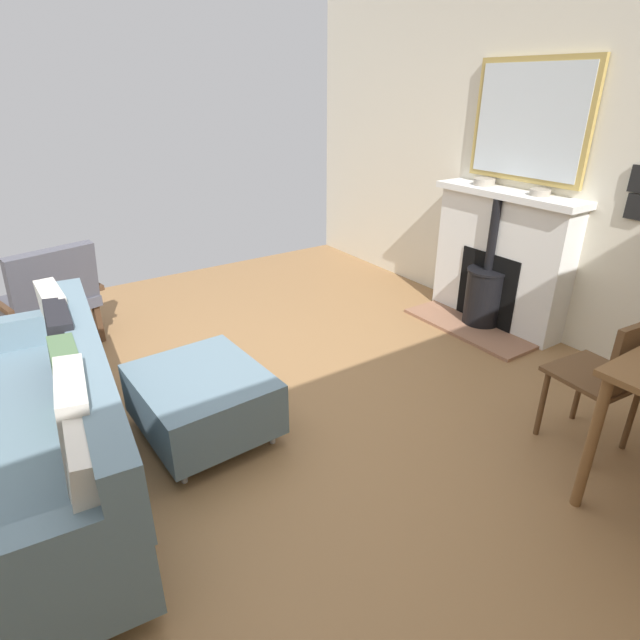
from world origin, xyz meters
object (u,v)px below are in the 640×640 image
object	(u,v)px
dining_chair_near_fireplace	(611,373)
ottoman	(202,398)
mantel_bowl_far	(540,192)
fireplace	(497,266)
sofa	(27,441)
armchair_accent	(50,294)
mantel_bowl_near	(484,181)

from	to	relation	value
dining_chair_near_fireplace	ottoman	bearing A→B (deg)	-37.62
dining_chair_near_fireplace	mantel_bowl_far	bearing A→B (deg)	-127.79
fireplace	mantel_bowl_far	bearing A→B (deg)	97.63
mantel_bowl_far	sofa	size ratio (longest dim) A/B	0.07
dining_chair_near_fireplace	armchair_accent	bearing A→B (deg)	-53.06
mantel_bowl_far	ottoman	xyz separation A→B (m)	(2.64, -0.15, -0.89)
mantel_bowl_far	ottoman	distance (m)	2.79
mantel_bowl_near	ottoman	xyz separation A→B (m)	(2.64, 0.36, -0.90)
sofa	ottoman	bearing A→B (deg)	-176.68
sofa	ottoman	world-z (taller)	sofa
fireplace	ottoman	bearing A→B (deg)	2.20
mantel_bowl_near	mantel_bowl_far	world-z (taller)	mantel_bowl_near
mantel_bowl_near	dining_chair_near_fireplace	xyz separation A→B (m)	(0.92, 1.69, -0.65)
ottoman	dining_chair_near_fireplace	world-z (taller)	dining_chair_near_fireplace
fireplace	mantel_bowl_far	world-z (taller)	mantel_bowl_far
mantel_bowl_far	dining_chair_near_fireplace	xyz separation A→B (m)	(0.92, 1.18, -0.65)
dining_chair_near_fireplace	sofa	bearing A→B (deg)	-26.27
mantel_bowl_far	armchair_accent	distance (m)	3.68
armchair_accent	mantel_bowl_near	bearing A→B (deg)	157.97
fireplace	ottoman	world-z (taller)	fireplace
mantel_bowl_near	armchair_accent	bearing A→B (deg)	-22.03
mantel_bowl_near	mantel_bowl_far	distance (m)	0.51
sofa	armchair_accent	xyz separation A→B (m)	(-0.36, -1.69, 0.09)
armchair_accent	fireplace	bearing A→B (deg)	153.74
mantel_bowl_far	sofa	distance (m)	3.60
fireplace	armchair_accent	xyz separation A→B (m)	(3.12, -1.54, -0.05)
mantel_bowl_far	ottoman	world-z (taller)	mantel_bowl_far
fireplace	ottoman	xyz separation A→B (m)	(2.61, 0.10, -0.26)
mantel_bowl_near	sofa	size ratio (longest dim) A/B	0.08
armchair_accent	dining_chair_near_fireplace	world-z (taller)	armchair_accent
sofa	dining_chair_near_fireplace	size ratio (longest dim) A/B	2.45
ottoman	dining_chair_near_fireplace	xyz separation A→B (m)	(-1.73, 1.33, 0.25)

